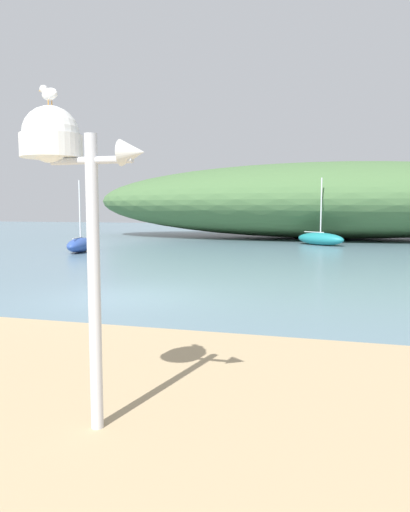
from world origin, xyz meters
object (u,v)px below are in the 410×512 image
object	(u,v)px
seagull_on_radar	(49,93)
sailboat_far_right	(81,245)
sailboat_outer_mooring	(320,239)
mast_structure	(62,161)

from	to	relation	value
seagull_on_radar	sailboat_far_right	xyz separation A→B (m)	(-10.46, 18.61, -3.01)
seagull_on_radar	sailboat_outer_mooring	world-z (taller)	sailboat_outer_mooring
mast_structure	sailboat_outer_mooring	size ratio (longest dim) A/B	0.73
mast_structure	sailboat_outer_mooring	world-z (taller)	sailboat_outer_mooring
mast_structure	sailboat_far_right	xyz separation A→B (m)	(-10.58, 18.61, -2.38)
sailboat_far_right	mast_structure	bearing A→B (deg)	-60.39
mast_structure	seagull_on_radar	size ratio (longest dim) A/B	11.43
seagull_on_radar	mast_structure	bearing A→B (deg)	-2.16
mast_structure	seagull_on_radar	distance (m)	0.64
mast_structure	sailboat_far_right	bearing A→B (deg)	119.61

